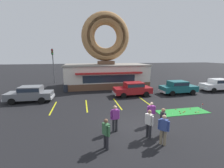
% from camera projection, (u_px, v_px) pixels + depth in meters
% --- Properties ---
extents(ground_plane, '(160.00, 160.00, 0.00)m').
position_uv_depth(ground_plane, '(136.00, 127.00, 10.01)').
color(ground_plane, black).
extents(donut_shop_building, '(12.30, 6.75, 10.96)m').
position_uv_depth(donut_shop_building, '(106.00, 62.00, 22.77)').
color(donut_shop_building, brown).
rests_on(donut_shop_building, ground).
extents(putting_mat, '(4.34, 1.46, 0.03)m').
position_uv_depth(putting_mat, '(182.00, 112.00, 12.63)').
color(putting_mat, green).
rests_on(putting_mat, ground).
extents(mini_donut_near_left, '(0.13, 0.13, 0.04)m').
position_uv_depth(mini_donut_near_left, '(196.00, 112.00, 12.45)').
color(mini_donut_near_left, brown).
rests_on(mini_donut_near_left, putting_mat).
extents(mini_donut_near_right, '(0.13, 0.13, 0.04)m').
position_uv_depth(mini_donut_near_right, '(185.00, 111.00, 12.60)').
color(mini_donut_near_right, '#D17F47').
rests_on(mini_donut_near_right, putting_mat).
extents(mini_donut_mid_left, '(0.13, 0.13, 0.04)m').
position_uv_depth(mini_donut_mid_left, '(180.00, 113.00, 12.22)').
color(mini_donut_mid_left, brown).
rests_on(mini_donut_mid_left, putting_mat).
extents(mini_donut_mid_centre, '(0.13, 0.13, 0.04)m').
position_uv_depth(mini_donut_mid_centre, '(183.00, 112.00, 12.43)').
color(mini_donut_mid_centre, '#D17F47').
rests_on(mini_donut_mid_centre, putting_mat).
extents(mini_donut_mid_right, '(0.13, 0.13, 0.04)m').
position_uv_depth(mini_donut_mid_right, '(198.00, 112.00, 12.49)').
color(mini_donut_mid_right, '#E5C666').
rests_on(mini_donut_mid_right, putting_mat).
extents(mini_donut_far_left, '(0.13, 0.13, 0.04)m').
position_uv_depth(mini_donut_far_left, '(176.00, 109.00, 13.11)').
color(mini_donut_far_left, '#A5724C').
rests_on(mini_donut_far_left, putting_mat).
extents(mini_donut_far_centre, '(0.13, 0.13, 0.04)m').
position_uv_depth(mini_donut_far_centre, '(180.00, 111.00, 12.63)').
color(mini_donut_far_centre, brown).
rests_on(mini_donut_far_centre, putting_mat).
extents(mini_donut_far_right, '(0.13, 0.13, 0.04)m').
position_uv_depth(mini_donut_far_right, '(190.00, 109.00, 13.25)').
color(mini_donut_far_right, '#A5724C').
rests_on(mini_donut_far_right, putting_mat).
extents(golf_ball, '(0.04, 0.04, 0.04)m').
position_uv_depth(golf_ball, '(173.00, 114.00, 12.07)').
color(golf_ball, white).
rests_on(golf_ball, putting_mat).
extents(putting_flag_pin, '(0.13, 0.01, 0.55)m').
position_uv_depth(putting_flag_pin, '(202.00, 105.00, 12.99)').
color(putting_flag_pin, silver).
rests_on(putting_flag_pin, putting_mat).
extents(car_red, '(4.60, 2.07, 1.60)m').
position_uv_depth(car_red, '(133.00, 88.00, 17.58)').
color(car_red, maroon).
rests_on(car_red, ground).
extents(car_white, '(4.61, 2.07, 1.60)m').
position_uv_depth(car_white, '(218.00, 84.00, 20.06)').
color(car_white, silver).
rests_on(car_white, ground).
extents(car_grey, '(4.63, 2.14, 1.60)m').
position_uv_depth(car_grey, '(30.00, 93.00, 15.33)').
color(car_grey, slate).
rests_on(car_grey, ground).
extents(car_teal, '(4.56, 1.99, 1.60)m').
position_uv_depth(car_teal, '(178.00, 87.00, 18.46)').
color(car_teal, '#196066').
rests_on(car_teal, ground).
extents(pedestrian_blue_sweater_man, '(0.45, 0.45, 1.68)m').
position_uv_depth(pedestrian_blue_sweater_man, '(164.00, 128.00, 7.86)').
color(pedestrian_blue_sweater_man, '#7F7056').
rests_on(pedestrian_blue_sweater_man, ground).
extents(pedestrian_hooded_kid, '(0.37, 0.55, 1.69)m').
position_uv_depth(pedestrian_hooded_kid, '(149.00, 122.00, 8.53)').
color(pedestrian_hooded_kid, '#232328').
rests_on(pedestrian_hooded_kid, ground).
extents(pedestrian_leather_jacket_man, '(0.59, 0.28, 1.69)m').
position_uv_depth(pedestrian_leather_jacket_man, '(115.00, 117.00, 9.23)').
color(pedestrian_leather_jacket_man, '#232328').
rests_on(pedestrian_leather_jacket_man, ground).
extents(pedestrian_clipboard_woman, '(0.59, 0.27, 1.60)m').
position_uv_depth(pedestrian_clipboard_woman, '(151.00, 112.00, 10.17)').
color(pedestrian_clipboard_woman, '#232328').
rests_on(pedestrian_clipboard_woman, ground).
extents(pedestrian_beanie_man, '(0.33, 0.58, 1.72)m').
position_uv_depth(pedestrian_beanie_man, '(163.00, 121.00, 8.70)').
color(pedestrian_beanie_man, '#232328').
rests_on(pedestrian_beanie_man, ground).
extents(pedestrian_crossing_woman, '(0.37, 0.55, 1.62)m').
position_uv_depth(pedestrian_crossing_woman, '(106.00, 133.00, 7.49)').
color(pedestrian_crossing_woman, '#232328').
rests_on(pedestrian_crossing_woman, ground).
extents(trash_bin, '(0.57, 0.57, 0.97)m').
position_uv_depth(trash_bin, '(66.00, 88.00, 19.39)').
color(trash_bin, '#232833').
rests_on(trash_bin, ground).
extents(traffic_light_pole, '(0.28, 0.47, 5.80)m').
position_uv_depth(traffic_light_pole, '(53.00, 61.00, 24.85)').
color(traffic_light_pole, '#595B60').
rests_on(traffic_light_pole, ground).
extents(parking_stripe_far_left, '(0.12, 3.60, 0.01)m').
position_uv_depth(parking_stripe_far_left, '(53.00, 108.00, 13.62)').
color(parking_stripe_far_left, yellow).
rests_on(parking_stripe_far_left, ground).
extents(parking_stripe_left, '(0.12, 3.60, 0.01)m').
position_uv_depth(parking_stripe_left, '(87.00, 106.00, 14.21)').
color(parking_stripe_left, yellow).
rests_on(parking_stripe_left, ground).
extents(parking_stripe_mid_left, '(0.12, 3.60, 0.01)m').
position_uv_depth(parking_stripe_mid_left, '(117.00, 104.00, 14.80)').
color(parking_stripe_mid_left, yellow).
rests_on(parking_stripe_mid_left, ground).
extents(parking_stripe_centre, '(0.12, 3.60, 0.01)m').
position_uv_depth(parking_stripe_centre, '(146.00, 102.00, 15.38)').
color(parking_stripe_centre, yellow).
rests_on(parking_stripe_centre, ground).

